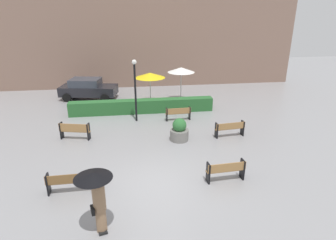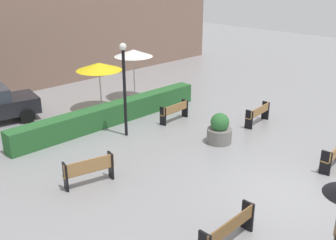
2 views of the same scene
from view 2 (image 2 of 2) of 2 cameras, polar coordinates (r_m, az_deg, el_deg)
ground_plane at (r=12.50m, az=16.70°, el=-10.32°), size 60.00×60.00×0.00m
bench_back_row at (r=17.38m, az=0.99°, el=1.38°), size 1.57×0.39×0.81m
bench_near_left at (r=9.89m, az=8.81°, el=-15.32°), size 1.87×0.38×0.82m
bench_far_right at (r=17.48m, az=12.98°, el=0.97°), size 1.65×0.49×0.82m
bench_far_left at (r=12.51m, az=-11.39°, el=-7.00°), size 1.62×0.68×0.90m
bench_near_right at (r=14.46m, az=23.09°, el=-4.55°), size 1.58×0.46×0.83m
planter_pot at (r=15.32m, az=7.48°, el=-1.45°), size 0.97×0.97×1.20m
lamp_post at (r=15.37m, az=-6.38°, el=5.77°), size 0.28×0.28×3.76m
patio_umbrella_yellow at (r=18.64m, az=-9.99°, el=7.64°), size 2.13×2.13×2.30m
patio_umbrella_white at (r=20.09m, az=-5.05°, el=9.64°), size 1.96×1.96×2.58m
hedge_strip at (r=17.32m, az=-8.08°, el=0.94°), size 9.45×0.70×0.89m
building_facade at (r=23.02m, az=-20.21°, el=14.60°), size 28.00×1.20×8.51m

